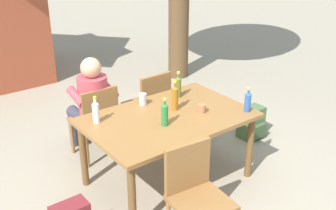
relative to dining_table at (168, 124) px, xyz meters
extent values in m
plane|color=gray|center=(0.00, 0.00, -0.65)|extent=(24.00, 24.00, 0.00)
cube|color=olive|center=(0.00, 0.00, 0.06)|extent=(1.59, 1.05, 0.04)
cylinder|color=brown|center=(-0.72, -0.45, -0.31)|extent=(0.07, 0.07, 0.70)
cylinder|color=brown|center=(0.72, -0.45, -0.31)|extent=(0.07, 0.07, 0.70)
cylinder|color=brown|center=(-0.72, 0.45, -0.31)|extent=(0.07, 0.07, 0.70)
cylinder|color=brown|center=(0.72, 0.45, -0.31)|extent=(0.07, 0.07, 0.70)
cube|color=olive|center=(-0.36, 0.91, -0.22)|extent=(0.45, 0.45, 0.04)
cube|color=olive|center=(-0.36, 0.71, 0.01)|extent=(0.42, 0.04, 0.42)
cylinder|color=olive|center=(-0.17, 1.09, -0.45)|extent=(0.04, 0.04, 0.41)
cylinder|color=olive|center=(-0.55, 1.10, -0.45)|extent=(0.04, 0.04, 0.41)
cylinder|color=olive|center=(-0.17, 0.71, -0.45)|extent=(0.04, 0.04, 0.41)
cylinder|color=olive|center=(-0.55, 0.72, -0.45)|extent=(0.04, 0.04, 0.41)
cube|color=olive|center=(-0.36, -0.91, -0.22)|extent=(0.48, 0.48, 0.04)
cube|color=olive|center=(-0.34, -0.71, 0.01)|extent=(0.42, 0.08, 0.42)
cylinder|color=olive|center=(-0.15, -0.74, -0.45)|extent=(0.04, 0.04, 0.41)
cube|color=olive|center=(0.36, 0.91, -0.22)|extent=(0.45, 0.45, 0.04)
cube|color=olive|center=(0.36, 0.71, 0.01)|extent=(0.42, 0.05, 0.42)
cylinder|color=olive|center=(0.54, 1.10, -0.45)|extent=(0.04, 0.04, 0.41)
cylinder|color=olive|center=(0.16, 1.09, -0.45)|extent=(0.04, 0.04, 0.41)
cylinder|color=olive|center=(0.55, 0.72, -0.45)|extent=(0.04, 0.04, 0.41)
cylinder|color=olive|center=(0.17, 0.71, -0.45)|extent=(0.04, 0.04, 0.41)
cylinder|color=#B7424C|center=(-0.36, 0.86, 0.06)|extent=(0.32, 0.32, 0.52)
sphere|color=tan|center=(-0.36, 0.86, 0.41)|extent=(0.22, 0.22, 0.22)
cylinder|color=#383847|center=(-0.27, 1.06, -0.20)|extent=(0.14, 0.40, 0.14)
cylinder|color=#383847|center=(-0.27, 1.26, -0.43)|extent=(0.11, 0.11, 0.45)
cylinder|color=#B7424C|center=(-0.17, 0.86, 0.13)|extent=(0.09, 0.31, 0.16)
cylinder|color=#383847|center=(-0.45, 1.06, -0.20)|extent=(0.14, 0.40, 0.14)
cylinder|color=#383847|center=(-0.45, 1.26, -0.43)|extent=(0.11, 0.11, 0.45)
cylinder|color=#B7424C|center=(-0.55, 0.86, 0.13)|extent=(0.09, 0.31, 0.16)
cylinder|color=#566623|center=(0.38, 0.31, 0.19)|extent=(0.06, 0.06, 0.21)
cone|color=#566623|center=(0.38, 0.31, 0.30)|extent=(0.06, 0.06, 0.03)
cylinder|color=#566623|center=(0.38, 0.31, 0.33)|extent=(0.03, 0.03, 0.03)
cylinder|color=yellow|center=(0.38, 0.31, 0.36)|extent=(0.03, 0.03, 0.02)
cylinder|color=#2D56A3|center=(0.70, -0.38, 0.17)|extent=(0.06, 0.06, 0.18)
cone|color=#2D56A3|center=(0.70, -0.38, 0.28)|extent=(0.06, 0.06, 0.03)
cylinder|color=#2D56A3|center=(0.70, -0.38, 0.30)|extent=(0.03, 0.03, 0.03)
cylinder|color=yellow|center=(0.70, -0.38, 0.32)|extent=(0.03, 0.03, 0.02)
cylinder|color=#996019|center=(0.15, 0.08, 0.20)|extent=(0.06, 0.06, 0.23)
cone|color=#996019|center=(0.15, 0.08, 0.32)|extent=(0.06, 0.06, 0.03)
cylinder|color=#996019|center=(0.15, 0.08, 0.36)|extent=(0.03, 0.03, 0.03)
cylinder|color=yellow|center=(0.15, 0.08, 0.38)|extent=(0.03, 0.03, 0.03)
cylinder|color=#287A38|center=(-0.14, -0.13, 0.18)|extent=(0.06, 0.06, 0.20)
cone|color=#287A38|center=(-0.14, -0.13, 0.29)|extent=(0.06, 0.06, 0.03)
cylinder|color=#287A38|center=(-0.14, -0.13, 0.32)|extent=(0.03, 0.03, 0.03)
cylinder|color=yellow|center=(-0.14, -0.13, 0.34)|extent=(0.03, 0.03, 0.02)
cylinder|color=white|center=(-0.62, 0.30, 0.18)|extent=(0.06, 0.06, 0.19)
cone|color=white|center=(-0.62, 0.30, 0.29)|extent=(0.06, 0.06, 0.03)
cylinder|color=white|center=(-0.62, 0.30, 0.31)|extent=(0.03, 0.03, 0.03)
cylinder|color=yellow|center=(-0.62, 0.30, 0.34)|extent=(0.03, 0.03, 0.02)
cylinder|color=#BC6B47|center=(0.32, -0.13, 0.12)|extent=(0.08, 0.08, 0.08)
cylinder|color=#B2B7BC|center=(-0.04, 0.38, 0.14)|extent=(0.08, 0.08, 0.12)
cube|color=#47663D|center=(1.38, 0.13, -0.46)|extent=(0.31, 0.20, 0.39)
cube|color=#395130|center=(1.38, 0.00, -0.53)|extent=(0.21, 0.06, 0.17)
cylinder|color=brown|center=(2.02, 2.37, 0.58)|extent=(0.34, 0.34, 2.48)
camera|label=1|loc=(-2.17, -2.86, 1.84)|focal=44.04mm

